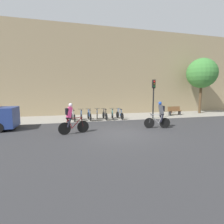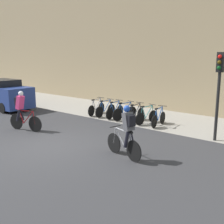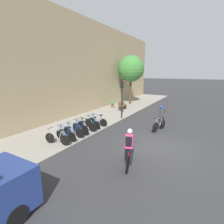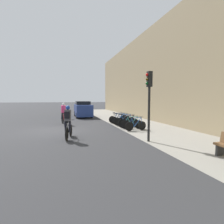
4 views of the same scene
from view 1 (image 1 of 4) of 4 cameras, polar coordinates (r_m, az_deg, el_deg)
name	(u,v)px [view 1 (image 1 of 4)]	position (r m, az deg, el deg)	size (l,w,h in m)	color
ground	(121,134)	(10.24, 2.83, -7.15)	(200.00, 200.00, 0.00)	#333335
kerb_strip	(100,117)	(16.69, -4.10, -1.71)	(44.00, 4.50, 0.01)	gray
building_facade	(95,71)	(19.13, -5.64, 13.12)	(44.00, 0.60, 9.17)	#9E8966
cyclist_pink	(71,118)	(10.28, -13.30, -1.90)	(1.77, 0.61, 1.80)	black
cyclist_grey	(160,114)	(12.04, 15.35, -0.71)	(1.72, 0.59, 1.79)	black
parked_bike_0	(73,116)	(14.97, -12.60, -1.36)	(0.47, 1.66, 0.95)	black
parked_bike_1	(81,116)	(15.00, -10.00, -1.29)	(0.46, 1.62, 0.94)	black
parked_bike_2	(89,116)	(15.07, -7.42, -1.20)	(0.46, 1.61, 0.95)	black
parked_bike_3	(97,115)	(15.17, -4.87, -1.07)	(0.49, 1.64, 0.97)	black
parked_bike_4	(105,115)	(15.30, -2.35, -1.01)	(0.46, 1.66, 0.96)	black
parked_bike_5	(112,115)	(15.45, 0.12, -0.95)	(0.46, 1.57, 0.95)	black
parked_bike_6	(120,115)	(15.64, 2.54, -0.88)	(0.46, 1.60, 0.94)	black
traffic_light_pole	(154,92)	(16.07, 13.42, 6.45)	(0.26, 0.30, 3.49)	black
bench	(174,111)	(19.27, 19.72, 0.42)	(1.43, 0.44, 0.89)	brown
street_tree_0	(202,73)	(22.10, 27.26, 11.17)	(3.26, 3.26, 6.09)	#4C3823
potted_plant	(170,109)	(20.83, 18.52, 0.85)	(0.48, 0.48, 0.78)	brown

